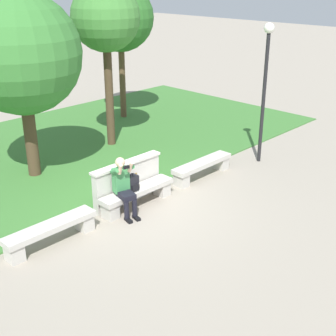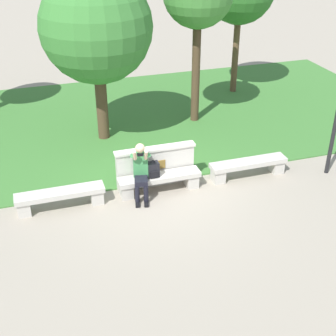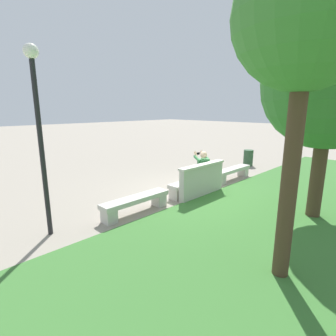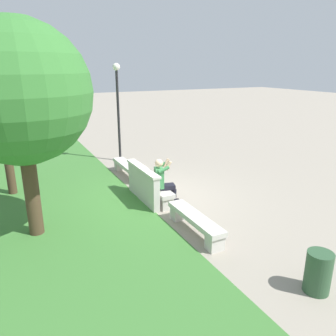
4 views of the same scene
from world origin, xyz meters
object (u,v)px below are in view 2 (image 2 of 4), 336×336
(person_photographer, at_px, (141,169))
(bench_near, at_px, (159,181))
(bench_main, at_px, (60,197))
(bench_mid, at_px, (248,166))
(tree_behind_wall, at_px, (96,28))
(backpack, at_px, (153,170))

(person_photographer, bearing_deg, bench_near, 9.17)
(bench_main, xyz_separation_m, bench_near, (2.32, 0.00, 0.00))
(bench_main, relative_size, bench_mid, 1.00)
(bench_main, height_order, bench_near, same)
(bench_main, distance_m, bench_near, 2.32)
(bench_main, height_order, bench_mid, same)
(tree_behind_wall, bearing_deg, bench_main, -115.96)
(tree_behind_wall, bearing_deg, bench_near, -77.85)
(bench_near, relative_size, bench_mid, 1.00)
(bench_main, height_order, backpack, backpack)
(bench_main, xyz_separation_m, bench_mid, (4.64, 0.00, 0.00))
(bench_main, relative_size, person_photographer, 1.50)
(tree_behind_wall, bearing_deg, bench_mid, -47.47)
(backpack, bearing_deg, person_photographer, -167.75)
(person_photographer, height_order, tree_behind_wall, tree_behind_wall)
(person_photographer, relative_size, tree_behind_wall, 0.28)
(bench_near, bearing_deg, person_photographer, -170.83)
(bench_near, height_order, bench_mid, same)
(bench_mid, distance_m, person_photographer, 2.82)
(bench_mid, bearing_deg, tree_behind_wall, 132.53)
(bench_mid, distance_m, tree_behind_wall, 5.34)
(bench_mid, bearing_deg, person_photographer, -178.46)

